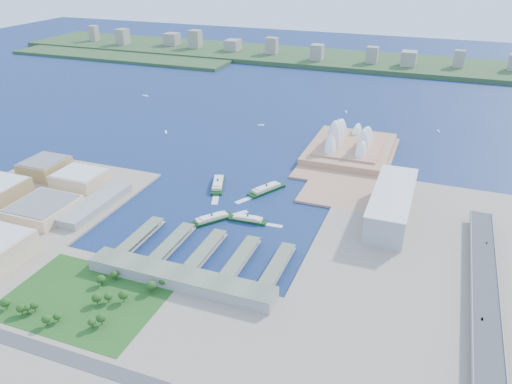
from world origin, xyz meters
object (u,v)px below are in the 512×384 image
at_px(ferry_b, 267,188).
at_px(ferry_c, 212,217).
at_px(car_b, 482,319).
at_px(ferry_d, 248,218).
at_px(car_c, 487,243).
at_px(ferry_a, 218,183).
at_px(toaster_building, 392,204).
at_px(opera_house, 351,135).

distance_m(ferry_b, ferry_c, 108.55).
height_order(ferry_c, car_b, car_b).
relative_size(ferry_c, ferry_d, 1.13).
distance_m(ferry_d, car_c, 275.03).
bearing_deg(car_b, ferry_d, 157.18).
bearing_deg(ferry_b, ferry_a, -144.03).
height_order(ferry_a, ferry_b, ferry_a).
bearing_deg(toaster_building, ferry_d, -157.23).
relative_size(opera_house, ferry_a, 2.97).
relative_size(ferry_c, car_b, 14.88).
relative_size(toaster_building, ferry_a, 2.56).
distance_m(ferry_c, car_b, 322.32).
xyz_separation_m(toaster_building, car_b, (101.00, -180.97, -5.05)).
relative_size(ferry_b, ferry_d, 1.21).
bearing_deg(ferry_d, opera_house, -18.61).
bearing_deg(opera_house, car_b, -63.37).
xyz_separation_m(opera_house, toaster_building, (90.00, -200.00, -11.50)).
bearing_deg(ferry_b, toaster_building, 22.70).
bearing_deg(opera_house, ferry_b, -114.00).
bearing_deg(ferry_d, ferry_a, 41.47).
xyz_separation_m(opera_house, ferry_d, (-74.74, -269.15, -27.42)).
xyz_separation_m(ferry_c, car_c, (315.47, 39.88, 10.29)).
bearing_deg(opera_house, ferry_a, -128.39).
bearing_deg(car_c, ferry_b, 167.37).
bearing_deg(ferry_a, ferry_b, -12.45).
distance_m(ferry_a, ferry_c, 99.92).
bearing_deg(car_c, ferry_d, -174.94).
distance_m(toaster_building, ferry_a, 242.10).
bearing_deg(ferry_d, ferry_c, 107.46).
xyz_separation_m(toaster_building, ferry_d, (-164.74, -69.15, -15.92)).
bearing_deg(ferry_a, opera_house, 31.83).
bearing_deg(car_b, car_c, 86.63).
height_order(ferry_c, car_c, car_c).
bearing_deg(ferry_d, car_c, -88.03).
xyz_separation_m(toaster_building, ferry_c, (-206.47, -84.80, -15.34)).
xyz_separation_m(ferry_a, car_c, (350.49, -53.70, 9.73)).
relative_size(toaster_building, car_b, 42.27).
relative_size(ferry_c, car_c, 13.09).
xyz_separation_m(ferry_a, car_b, (342.49, -189.74, 9.73)).
distance_m(ferry_b, car_b, 337.13).
bearing_deg(ferry_a, car_c, -28.49).
relative_size(toaster_building, car_c, 37.18).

